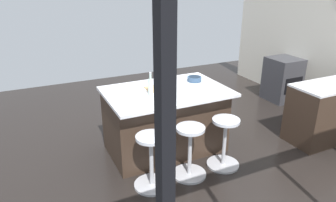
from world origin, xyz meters
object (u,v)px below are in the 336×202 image
(stool_by_window, at_px, (224,144))
(cutting_board, at_px, (159,88))
(apple_red, at_px, (165,83))
(apple_green, at_px, (159,84))
(oven_range, at_px, (283,79))
(kitchen_island, at_px, (165,120))
(stool_middle, at_px, (190,153))
(fruit_bowl, at_px, (194,79))
(stool_near_camera, at_px, (151,163))
(water_bottle, at_px, (150,86))

(stool_by_window, relative_size, cutting_board, 1.93)
(apple_red, relative_size, apple_green, 0.92)
(oven_range, height_order, apple_green, apple_green)
(kitchen_island, height_order, stool_middle, kitchen_island)
(fruit_bowl, bearing_deg, stool_by_window, 88.65)
(kitchen_island, xyz_separation_m, apple_red, (-0.05, -0.12, 0.53))
(stool_by_window, bearing_deg, apple_red, -60.94)
(oven_range, distance_m, stool_near_camera, 3.89)
(oven_range, relative_size, apple_red, 12.23)
(stool_middle, distance_m, fruit_bowl, 1.23)
(oven_range, distance_m, cutting_board, 3.24)
(stool_middle, height_order, apple_red, apple_red)
(stool_middle, bearing_deg, water_bottle, -66.61)
(stool_near_camera, xyz_separation_m, fruit_bowl, (-1.07, -0.88, 0.66))
(stool_near_camera, height_order, water_bottle, water_bottle)
(kitchen_island, xyz_separation_m, water_bottle, (0.27, 0.13, 0.59))
(apple_red, distance_m, fruit_bowl, 0.50)
(stool_middle, bearing_deg, oven_range, -152.92)
(stool_by_window, height_order, cutting_board, cutting_board)
(stool_by_window, relative_size, stool_middle, 1.00)
(stool_near_camera, height_order, apple_green, apple_green)
(oven_range, bearing_deg, stool_by_window, 31.73)
(fruit_bowl, bearing_deg, cutting_board, 7.37)
(apple_red, relative_size, fruit_bowl, 0.34)
(kitchen_island, relative_size, apple_red, 23.33)
(stool_middle, xyz_separation_m, fruit_bowl, (-0.55, -0.88, 0.66))
(stool_near_camera, xyz_separation_m, water_bottle, (-0.26, -0.62, 0.74))
(kitchen_island, relative_size, apple_green, 21.35)
(oven_range, relative_size, kitchen_island, 0.52)
(apple_green, height_order, fruit_bowl, apple_green)
(oven_range, relative_size, stool_by_window, 1.27)
(apple_red, bearing_deg, fruit_bowl, -177.85)
(stool_middle, height_order, water_bottle, water_bottle)
(kitchen_island, distance_m, stool_by_window, 0.92)
(stool_middle, height_order, cutting_board, cutting_board)
(stool_by_window, xyz_separation_m, cutting_board, (0.59, -0.80, 0.63))
(kitchen_island, relative_size, cutting_board, 4.67)
(cutting_board, xyz_separation_m, apple_green, (-0.01, -0.02, 0.05))
(stool_middle, bearing_deg, apple_green, -85.92)
(stool_middle, xyz_separation_m, cutting_board, (0.07, -0.80, 0.63))
(oven_range, bearing_deg, cutting_board, 13.66)
(water_bottle, bearing_deg, oven_range, -164.20)
(stool_middle, height_order, stool_near_camera, same)
(apple_green, bearing_deg, stool_near_camera, 60.39)
(kitchen_island, distance_m, apple_red, 0.54)
(oven_range, bearing_deg, stool_near_camera, 23.55)
(oven_range, distance_m, fruit_bowl, 2.64)
(kitchen_island, bearing_deg, water_bottle, 25.10)
(cutting_board, distance_m, apple_green, 0.05)
(fruit_bowl, bearing_deg, stool_near_camera, 39.31)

